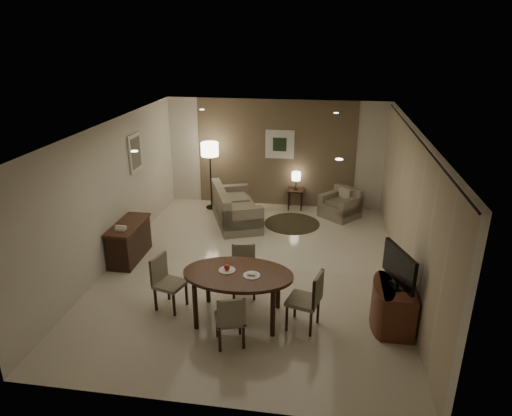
% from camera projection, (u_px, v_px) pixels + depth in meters
% --- Properties ---
extents(room_shell, '(5.50, 7.00, 2.70)m').
position_uv_depth(room_shell, '(258.00, 194.00, 8.63)').
color(room_shell, beige).
rests_on(room_shell, ground).
extents(taupe_accent, '(3.96, 0.03, 2.70)m').
position_uv_depth(taupe_accent, '(276.00, 154.00, 11.47)').
color(taupe_accent, brown).
rests_on(taupe_accent, wall_back).
extents(curtain_wall, '(0.08, 6.70, 2.58)m').
position_uv_depth(curtain_wall, '(407.00, 212.00, 7.89)').
color(curtain_wall, beige).
rests_on(curtain_wall, wall_right).
extents(curtain_rod, '(0.03, 6.80, 0.03)m').
position_uv_depth(curtain_rod, '(417.00, 136.00, 7.41)').
color(curtain_rod, black).
rests_on(curtain_rod, wall_right).
extents(art_back_frame, '(0.72, 0.03, 0.72)m').
position_uv_depth(art_back_frame, '(280.00, 144.00, 11.34)').
color(art_back_frame, silver).
rests_on(art_back_frame, wall_back).
extents(art_back_canvas, '(0.34, 0.01, 0.34)m').
position_uv_depth(art_back_canvas, '(280.00, 144.00, 11.32)').
color(art_back_canvas, '#1C2F1A').
rests_on(art_back_canvas, wall_back).
extents(art_left_frame, '(0.03, 0.60, 0.80)m').
position_uv_depth(art_left_frame, '(135.00, 153.00, 9.56)').
color(art_left_frame, silver).
rests_on(art_left_frame, wall_left).
extents(art_left_canvas, '(0.01, 0.46, 0.64)m').
position_uv_depth(art_left_canvas, '(136.00, 153.00, 9.56)').
color(art_left_canvas, gray).
rests_on(art_left_canvas, wall_left).
extents(downlight_nl, '(0.10, 0.10, 0.01)m').
position_uv_depth(downlight_nl, '(134.00, 151.00, 6.31)').
color(downlight_nl, white).
rests_on(downlight_nl, ceiling).
extents(downlight_nr, '(0.10, 0.10, 0.01)m').
position_uv_depth(downlight_nr, '(339.00, 159.00, 5.92)').
color(downlight_nr, white).
rests_on(downlight_nr, ceiling).
extents(downlight_fl, '(0.10, 0.10, 0.01)m').
position_uv_depth(downlight_fl, '(202.00, 110.00, 9.63)').
color(downlight_fl, white).
rests_on(downlight_fl, ceiling).
extents(downlight_fr, '(0.10, 0.10, 0.01)m').
position_uv_depth(downlight_fr, '(336.00, 113.00, 9.23)').
color(downlight_fr, white).
rests_on(downlight_fr, ceiling).
extents(console_desk, '(0.48, 1.20, 0.75)m').
position_uv_depth(console_desk, '(129.00, 241.00, 8.96)').
color(console_desk, '#4A2518').
rests_on(console_desk, floor).
extents(telephone, '(0.20, 0.14, 0.09)m').
position_uv_depth(telephone, '(121.00, 228.00, 8.53)').
color(telephone, white).
rests_on(telephone, console_desk).
extents(tv_cabinet, '(0.48, 0.90, 0.70)m').
position_uv_depth(tv_cabinet, '(395.00, 306.00, 6.90)').
color(tv_cabinet, '#5E2D1C').
rests_on(tv_cabinet, floor).
extents(flat_tv, '(0.36, 0.85, 0.60)m').
position_uv_depth(flat_tv, '(399.00, 267.00, 6.66)').
color(flat_tv, black).
rests_on(flat_tv, tv_cabinet).
extents(dining_table, '(1.70, 1.06, 0.80)m').
position_uv_depth(dining_table, '(238.00, 296.00, 7.09)').
color(dining_table, '#4A2518').
rests_on(dining_table, floor).
extents(chair_near, '(0.52, 0.52, 0.84)m').
position_uv_depth(chair_near, '(230.00, 318.00, 6.50)').
color(chair_near, gray).
rests_on(chair_near, floor).
extents(chair_far, '(0.49, 0.49, 0.86)m').
position_uv_depth(chair_far, '(244.00, 272.00, 7.70)').
color(chair_far, gray).
rests_on(chair_far, floor).
extents(chair_left, '(0.54, 0.54, 0.89)m').
position_uv_depth(chair_left, '(170.00, 284.00, 7.33)').
color(chair_left, gray).
rests_on(chair_left, floor).
extents(chair_right, '(0.56, 0.56, 0.94)m').
position_uv_depth(chair_right, '(303.00, 300.00, 6.85)').
color(chair_right, gray).
rests_on(chair_right, floor).
extents(plate_a, '(0.26, 0.26, 0.02)m').
position_uv_depth(plate_a, '(227.00, 270.00, 7.01)').
color(plate_a, white).
rests_on(plate_a, dining_table).
extents(plate_b, '(0.26, 0.26, 0.02)m').
position_uv_depth(plate_b, '(252.00, 275.00, 6.86)').
color(plate_b, white).
rests_on(plate_b, dining_table).
extents(fruit_apple, '(0.09, 0.09, 0.09)m').
position_uv_depth(fruit_apple, '(227.00, 267.00, 6.99)').
color(fruit_apple, '#B82E15').
rests_on(fruit_apple, plate_a).
extents(napkin, '(0.12, 0.08, 0.03)m').
position_uv_depth(napkin, '(252.00, 274.00, 6.85)').
color(napkin, white).
rests_on(napkin, plate_b).
extents(round_rug, '(1.29, 1.29, 0.01)m').
position_uv_depth(round_rug, '(292.00, 223.00, 10.73)').
color(round_rug, '#3A3320').
rests_on(round_rug, floor).
extents(sofa, '(2.00, 1.50, 0.84)m').
position_uv_depth(sofa, '(236.00, 206.00, 10.66)').
color(sofa, gray).
rests_on(sofa, floor).
extents(armchair, '(1.09, 1.09, 0.71)m').
position_uv_depth(armchair, '(340.00, 203.00, 11.00)').
color(armchair, gray).
rests_on(armchair, floor).
extents(side_table, '(0.40, 0.40, 0.51)m').
position_uv_depth(side_table, '(295.00, 199.00, 11.57)').
color(side_table, black).
rests_on(side_table, floor).
extents(table_lamp, '(0.22, 0.22, 0.50)m').
position_uv_depth(table_lamp, '(296.00, 180.00, 11.39)').
color(table_lamp, '#FFEAC1').
rests_on(table_lamp, side_table).
extents(floor_lamp, '(0.43, 0.43, 1.70)m').
position_uv_depth(floor_lamp, '(211.00, 176.00, 11.39)').
color(floor_lamp, '#FFE5B7').
rests_on(floor_lamp, floor).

